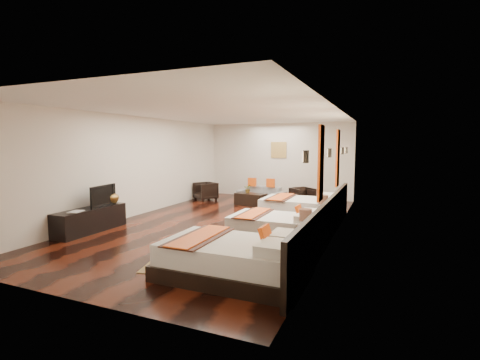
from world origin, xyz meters
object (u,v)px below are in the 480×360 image
at_px(nightstand_b, 323,218).
at_px(book, 71,212).
at_px(tv_console, 90,220).
at_px(armchair_right, 302,197).
at_px(figurine, 111,196).
at_px(nightstand_a, 305,239).
at_px(tv, 100,196).
at_px(bed_near, 235,259).
at_px(sofa, 261,194).
at_px(armchair_left, 205,191).
at_px(bed_mid, 278,227).
at_px(table_plant, 248,189).
at_px(bed_far, 302,208).
at_px(coffee_table, 251,199).

distance_m(nightstand_b, book, 5.65).
xyz_separation_m(tv_console, armchair_right, (3.78, 5.21, 0.03)).
bearing_deg(armchair_right, book, -170.30).
bearing_deg(figurine, book, -90.00).
relative_size(nightstand_a, tv, 0.96).
height_order(bed_near, nightstand_b, bed_near).
bearing_deg(book, figurine, 90.00).
xyz_separation_m(sofa, armchair_left, (-1.90, -0.69, 0.07)).
xyz_separation_m(bed_mid, table_plant, (-2.15, 3.65, 0.28)).
bearing_deg(armchair_right, nightstand_b, -115.79).
bearing_deg(nightstand_b, nightstand_a, -90.00).
xyz_separation_m(tv_console, figurine, (0.00, 0.69, 0.46)).
bearing_deg(armchair_left, figurine, -60.81).
bearing_deg(book, tv, 86.41).
xyz_separation_m(book, figurine, (0.00, 1.21, 0.17)).
height_order(bed_mid, tv_console, bed_mid).
height_order(bed_mid, nightstand_b, nightstand_b).
xyz_separation_m(tv_console, sofa, (2.17, 5.71, -0.02)).
xyz_separation_m(nightstand_a, tv, (-4.89, -0.01, 0.51)).
height_order(nightstand_a, table_plant, nightstand_a).
relative_size(tv, armchair_left, 1.24).
height_order(nightstand_b, book, nightstand_b).
height_order(bed_far, coffee_table, bed_far).
distance_m(bed_mid, nightstand_a, 1.09).
distance_m(bed_near, coffee_table, 6.22).
distance_m(tv, coffee_table, 4.92).
xyz_separation_m(book, table_plant, (2.05, 5.25, -0.02)).
distance_m(nightstand_a, nightstand_b, 1.91).
xyz_separation_m(tv, armchair_right, (3.73, 4.94, -0.50)).
bearing_deg(tv_console, armchair_left, 86.88).
bearing_deg(sofa, armchair_left, -150.39).
height_order(nightstand_a, tv, tv).
relative_size(figurine, armchair_left, 0.53).
bearing_deg(coffee_table, tv_console, -114.97).
xyz_separation_m(bed_far, sofa, (-2.03, 2.38, -0.03)).
xyz_separation_m(armchair_left, armchair_right, (3.50, 0.18, -0.02)).
height_order(tv, figurine, tv).
xyz_separation_m(bed_near, tv, (-4.15, 1.49, 0.51)).
bearing_deg(bed_far, bed_near, -89.99).
distance_m(sofa, table_plant, 1.04).
relative_size(bed_far, tv_console, 1.21).
height_order(bed_near, table_plant, bed_near).
xyz_separation_m(bed_far, tv, (-4.15, -3.06, 0.52)).
distance_m(bed_near, sofa, 7.22).
xyz_separation_m(bed_near, coffee_table, (-2.03, 5.88, -0.09)).
distance_m(bed_far, armchair_left, 4.27).
distance_m(nightstand_b, tv_console, 5.41).
xyz_separation_m(bed_mid, figurine, (-4.20, -0.39, 0.48)).
xyz_separation_m(bed_near, book, (-4.20, 0.69, 0.27)).
bearing_deg(book, bed_mid, 20.87).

